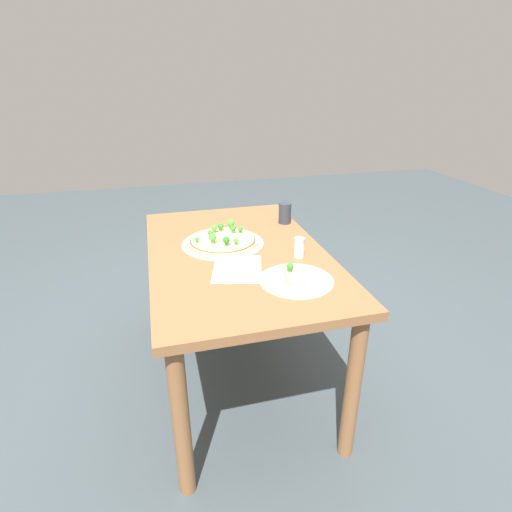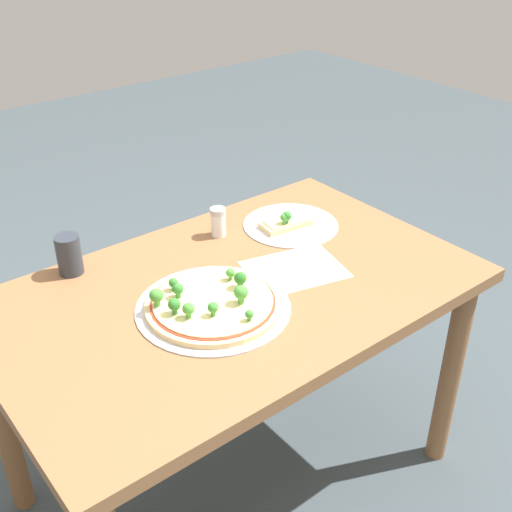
% 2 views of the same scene
% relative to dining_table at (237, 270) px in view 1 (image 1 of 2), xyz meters
% --- Properties ---
extents(ground_plane, '(8.00, 8.00, 0.00)m').
position_rel_dining_table_xyz_m(ground_plane, '(0.00, 0.00, -0.60)').
color(ground_plane, '#3D474C').
extents(dining_table, '(1.21, 0.76, 0.70)m').
position_rel_dining_table_xyz_m(dining_table, '(0.00, 0.00, 0.00)').
color(dining_table, brown).
rests_on(dining_table, ground_plane).
extents(pizza_tray_whole, '(0.37, 0.37, 0.07)m').
position_rel_dining_table_xyz_m(pizza_tray_whole, '(0.10, 0.04, 0.11)').
color(pizza_tray_whole, silver).
rests_on(pizza_tray_whole, dining_table).
extents(pizza_tray_slice, '(0.28, 0.28, 0.06)m').
position_rel_dining_table_xyz_m(pizza_tray_slice, '(-0.32, -0.16, 0.11)').
color(pizza_tray_slice, silver).
rests_on(pizza_tray_slice, dining_table).
extents(drinking_cup, '(0.06, 0.06, 0.11)m').
position_rel_dining_table_xyz_m(drinking_cup, '(0.29, -0.32, 0.15)').
color(drinking_cup, '#2D333D').
rests_on(drinking_cup, dining_table).
extents(condiment_shaker, '(0.04, 0.04, 0.08)m').
position_rel_dining_table_xyz_m(condiment_shaker, '(-0.13, -0.24, 0.14)').
color(condiment_shaker, silver).
rests_on(condiment_shaker, dining_table).
extents(paper_menu, '(0.29, 0.24, 0.00)m').
position_rel_dining_table_xyz_m(paper_menu, '(-0.17, 0.03, 0.10)').
color(paper_menu, white).
rests_on(paper_menu, dining_table).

